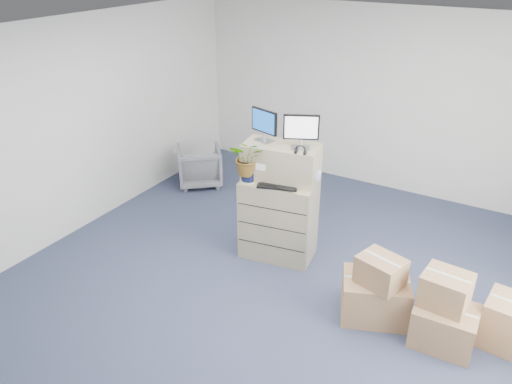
% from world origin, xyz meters
% --- Properties ---
extents(ground, '(7.00, 7.00, 0.00)m').
position_xyz_m(ground, '(0.00, 0.00, 0.00)').
color(ground, '#282F48').
rests_on(ground, ground).
extents(wall_back, '(6.00, 0.02, 2.80)m').
position_xyz_m(wall_back, '(0.00, 3.51, 1.40)').
color(wall_back, silver).
rests_on(wall_back, ground).
extents(filing_cabinet_lower, '(0.96, 0.68, 1.03)m').
position_xyz_m(filing_cabinet_lower, '(-0.32, 0.88, 0.52)').
color(filing_cabinet_lower, '#9A8F6A').
rests_on(filing_cabinet_lower, ground).
extents(filing_cabinet_upper, '(0.94, 0.58, 0.44)m').
position_xyz_m(filing_cabinet_upper, '(-0.32, 0.92, 1.25)').
color(filing_cabinet_upper, '#9A8F6A').
rests_on(filing_cabinet_upper, filing_cabinet_lower).
extents(monitor_left, '(0.38, 0.20, 0.39)m').
position_xyz_m(monitor_left, '(-0.56, 0.92, 1.69)').
color(monitor_left, '#99999E').
rests_on(monitor_left, filing_cabinet_upper).
extents(monitor_right, '(0.38, 0.23, 0.40)m').
position_xyz_m(monitor_right, '(-0.08, 0.93, 1.70)').
color(monitor_right, '#99999E').
rests_on(monitor_right, filing_cabinet_upper).
extents(headphones, '(0.13, 0.03, 0.13)m').
position_xyz_m(headphones, '(-0.02, 0.79, 1.51)').
color(headphones, black).
rests_on(headphones, filing_cabinet_upper).
extents(keyboard, '(0.51, 0.33, 0.02)m').
position_xyz_m(keyboard, '(-0.26, 0.73, 1.04)').
color(keyboard, black).
rests_on(keyboard, filing_cabinet_lower).
extents(mouse, '(0.10, 0.07, 0.03)m').
position_xyz_m(mouse, '(-0.00, 0.84, 1.05)').
color(mouse, silver).
rests_on(mouse, filing_cabinet_lower).
extents(water_bottle, '(0.07, 0.07, 0.23)m').
position_xyz_m(water_bottle, '(-0.23, 0.90, 1.15)').
color(water_bottle, '#94989C').
rests_on(water_bottle, filing_cabinet_lower).
extents(phone_dock, '(0.07, 0.07, 0.15)m').
position_xyz_m(phone_dock, '(-0.35, 0.90, 1.08)').
color(phone_dock, silver).
rests_on(phone_dock, filing_cabinet_lower).
extents(external_drive, '(0.20, 0.17, 0.06)m').
position_xyz_m(external_drive, '(-0.04, 1.02, 1.06)').
color(external_drive, black).
rests_on(external_drive, filing_cabinet_lower).
extents(tissue_box, '(0.26, 0.17, 0.09)m').
position_xyz_m(tissue_box, '(0.01, 1.03, 1.13)').
color(tissue_box, '#4688EF').
rests_on(tissue_box, external_drive).
extents(potted_plant, '(0.45, 0.49, 0.43)m').
position_xyz_m(potted_plant, '(-0.63, 0.68, 1.28)').
color(potted_plant, '#ACC29C').
rests_on(potted_plant, filing_cabinet_lower).
extents(office_chair, '(0.92, 0.92, 0.69)m').
position_xyz_m(office_chair, '(-2.40, 2.06, 0.35)').
color(office_chair, slate).
rests_on(office_chair, ground).
extents(cardboard_boxes, '(2.17, 0.87, 0.77)m').
position_xyz_m(cardboard_boxes, '(1.75, 0.41, 0.30)').
color(cardboard_boxes, brown).
rests_on(cardboard_boxes, ground).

